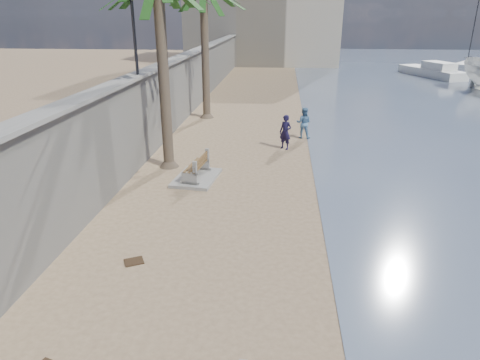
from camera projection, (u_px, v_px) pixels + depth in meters
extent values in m
cube|color=gray|center=(182.00, 89.00, 25.16)|extent=(0.45, 70.00, 3.50)
cube|color=gray|center=(181.00, 57.00, 24.50)|extent=(0.80, 70.00, 0.12)
cube|color=#B7AA93|center=(264.00, 3.00, 52.61)|extent=(18.00, 12.00, 14.00)
cube|color=gray|center=(196.00, 178.00, 16.23)|extent=(1.70, 2.31, 0.12)
cylinder|color=brown|center=(164.00, 77.00, 16.29)|extent=(0.42, 0.42, 7.25)
cylinder|color=brown|center=(205.00, 55.00, 24.51)|extent=(0.44, 0.44, 7.33)
cylinder|color=#2D2D33|center=(132.00, 7.00, 16.15)|extent=(0.12, 0.12, 5.00)
imported|color=#171232|center=(285.00, 130.00, 19.57)|extent=(0.79, 0.72, 1.83)
imported|color=#5280AB|center=(304.00, 121.00, 21.32)|extent=(0.93, 0.78, 1.72)
cube|color=silver|center=(467.00, 65.00, 49.54)|extent=(4.87, 6.01, 0.70)
cylinder|color=#2D2D33|center=(475.00, 21.00, 47.79)|extent=(0.12, 0.12, 9.11)
cube|color=#382616|center=(134.00, 261.00, 10.85)|extent=(0.59, 0.55, 0.03)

